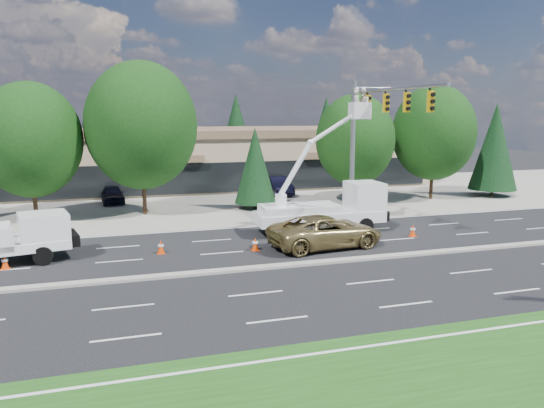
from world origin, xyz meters
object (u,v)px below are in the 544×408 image
object	(u,v)px
bucket_truck	(331,202)
minivan	(326,231)
utility_pickup	(12,244)
signal_mast	(369,129)

from	to	relation	value
bucket_truck	minivan	world-z (taller)	bucket_truck
utility_pickup	minivan	distance (m)	15.35
bucket_truck	signal_mast	bearing A→B (deg)	19.50
bucket_truck	minivan	bearing A→B (deg)	-115.67
utility_pickup	bucket_truck	world-z (taller)	bucket_truck
bucket_truck	utility_pickup	bearing A→B (deg)	-171.63
signal_mast	bucket_truck	xyz separation A→B (m)	(-2.77, -0.87, -4.25)
signal_mast	bucket_truck	bearing A→B (deg)	-162.57
bucket_truck	minivan	size ratio (longest dim) A/B	1.38
utility_pickup	minivan	bearing A→B (deg)	-17.30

